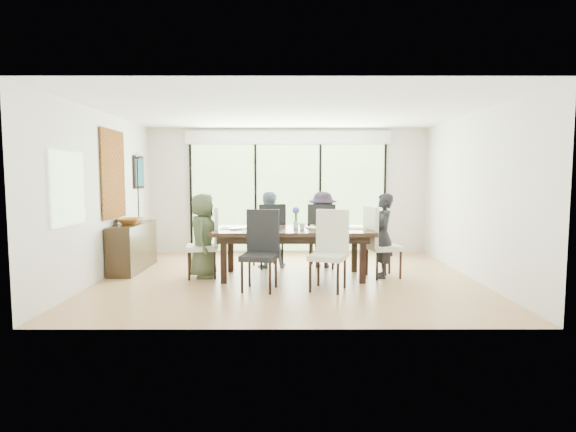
{
  "coord_description": "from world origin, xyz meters",
  "views": [
    {
      "loc": [
        -0.01,
        -7.26,
        1.66
      ],
      "look_at": [
        0.0,
        0.25,
        1.0
      ],
      "focal_mm": 28.0,
      "sensor_mm": 36.0,
      "label": 1
    }
  ],
  "objects_px": {
    "cup_b": "(302,226)",
    "cup_c": "(341,225)",
    "table_top": "(293,231)",
    "person_far_left": "(268,230)",
    "vase": "(296,225)",
    "chair_near_left": "(259,250)",
    "cup_a": "(251,225)",
    "chair_right_end": "(384,242)",
    "chair_far_left": "(268,235)",
    "person_right_end": "(383,236)",
    "chair_far_right": "(322,235)",
    "chair_near_right": "(328,250)",
    "person_far_right": "(322,230)",
    "bowl": "(130,221)",
    "person_left_end": "(203,236)",
    "sideboard": "(133,247)",
    "laptop": "(241,229)",
    "chair_left_end": "(202,242)"
  },
  "relations": [
    {
      "from": "chair_right_end",
      "to": "cup_c",
      "type": "xyz_separation_m",
      "value": [
        -0.7,
        0.1,
        0.27
      ]
    },
    {
      "from": "person_left_end",
      "to": "cup_b",
      "type": "distance_m",
      "value": 1.64
    },
    {
      "from": "cup_b",
      "to": "person_right_end",
      "type": "bearing_deg",
      "value": 4.3
    },
    {
      "from": "person_left_end",
      "to": "person_right_end",
      "type": "distance_m",
      "value": 2.96
    },
    {
      "from": "chair_far_right",
      "to": "table_top",
      "type": "bearing_deg",
      "value": 65.0
    },
    {
      "from": "chair_right_end",
      "to": "cup_b",
      "type": "relative_size",
      "value": 11.0
    },
    {
      "from": "vase",
      "to": "cup_c",
      "type": "xyz_separation_m",
      "value": [
        0.75,
        0.05,
        -0.01
      ]
    },
    {
      "from": "table_top",
      "to": "chair_near_left",
      "type": "relative_size",
      "value": 2.18
    },
    {
      "from": "sideboard",
      "to": "bowl",
      "type": "bearing_deg",
      "value": -90.0
    },
    {
      "from": "cup_c",
      "to": "cup_b",
      "type": "bearing_deg",
      "value": -162.9
    },
    {
      "from": "cup_a",
      "to": "bowl",
      "type": "bearing_deg",
      "value": 171.03
    },
    {
      "from": "cup_c",
      "to": "chair_near_right",
      "type": "bearing_deg",
      "value": -107.19
    },
    {
      "from": "vase",
      "to": "bowl",
      "type": "xyz_separation_m",
      "value": [
        -2.89,
        0.44,
        0.01
      ]
    },
    {
      "from": "chair_near_right",
      "to": "person_far_right",
      "type": "distance_m",
      "value": 1.7
    },
    {
      "from": "chair_near_right",
      "to": "vase",
      "type": "bearing_deg",
      "value": 136.95
    },
    {
      "from": "chair_left_end",
      "to": "person_right_end",
      "type": "relative_size",
      "value": 0.85
    },
    {
      "from": "chair_far_left",
      "to": "person_far_left",
      "type": "relative_size",
      "value": 0.85
    },
    {
      "from": "chair_left_end",
      "to": "chair_near_right",
      "type": "bearing_deg",
      "value": 57.15
    },
    {
      "from": "table_top",
      "to": "cup_c",
      "type": "relative_size",
      "value": 19.35
    },
    {
      "from": "person_left_end",
      "to": "cup_c",
      "type": "bearing_deg",
      "value": -89.02
    },
    {
      "from": "chair_near_right",
      "to": "person_right_end",
      "type": "height_order",
      "value": "person_right_end"
    },
    {
      "from": "table_top",
      "to": "chair_far_right",
      "type": "bearing_deg",
      "value": 57.09
    },
    {
      "from": "person_far_right",
      "to": "bowl",
      "type": "distance_m",
      "value": 3.41
    },
    {
      "from": "table_top",
      "to": "chair_near_right",
      "type": "relative_size",
      "value": 2.18
    },
    {
      "from": "chair_far_left",
      "to": "person_right_end",
      "type": "bearing_deg",
      "value": 133.01
    },
    {
      "from": "laptop",
      "to": "vase",
      "type": "bearing_deg",
      "value": -34.86
    },
    {
      "from": "chair_right_end",
      "to": "cup_b",
      "type": "xyz_separation_m",
      "value": [
        -1.35,
        -0.1,
        0.26
      ]
    },
    {
      "from": "cup_b",
      "to": "cup_a",
      "type": "bearing_deg",
      "value": 163.61
    },
    {
      "from": "chair_right_end",
      "to": "cup_a",
      "type": "relative_size",
      "value": 8.87
    },
    {
      "from": "person_right_end",
      "to": "sideboard",
      "type": "bearing_deg",
      "value": -85.2
    },
    {
      "from": "chair_near_left",
      "to": "cup_a",
      "type": "xyz_separation_m",
      "value": [
        -0.2,
        1.02,
        0.27
      ]
    },
    {
      "from": "person_far_left",
      "to": "cup_c",
      "type": "height_order",
      "value": "person_far_left"
    },
    {
      "from": "cup_a",
      "to": "person_right_end",
      "type": "bearing_deg",
      "value": -3.94
    },
    {
      "from": "chair_right_end",
      "to": "chair_far_right",
      "type": "distance_m",
      "value": 1.27
    },
    {
      "from": "vase",
      "to": "cup_b",
      "type": "bearing_deg",
      "value": -56.31
    },
    {
      "from": "table_top",
      "to": "cup_b",
      "type": "distance_m",
      "value": 0.2
    },
    {
      "from": "chair_near_left",
      "to": "vase",
      "type": "bearing_deg",
      "value": 69.36
    },
    {
      "from": "person_far_right",
      "to": "chair_left_end",
      "type": "bearing_deg",
      "value": 35.66
    },
    {
      "from": "cup_b",
      "to": "cup_c",
      "type": "height_order",
      "value": "cup_c"
    },
    {
      "from": "cup_b",
      "to": "chair_near_right",
      "type": "bearing_deg",
      "value": -65.56
    },
    {
      "from": "table_top",
      "to": "person_far_left",
      "type": "bearing_deg",
      "value": 118.47
    },
    {
      "from": "chair_left_end",
      "to": "vase",
      "type": "height_order",
      "value": "chair_left_end"
    },
    {
      "from": "sideboard",
      "to": "chair_far_left",
      "type": "bearing_deg",
      "value": 6.25
    },
    {
      "from": "person_left_end",
      "to": "sideboard",
      "type": "distance_m",
      "value": 1.51
    },
    {
      "from": "chair_far_right",
      "to": "bowl",
      "type": "distance_m",
      "value": 3.42
    },
    {
      "from": "chair_far_left",
      "to": "laptop",
      "type": "relative_size",
      "value": 3.33
    },
    {
      "from": "person_left_end",
      "to": "cup_a",
      "type": "bearing_deg",
      "value": -80.65
    },
    {
      "from": "vase",
      "to": "chair_right_end",
      "type": "bearing_deg",
      "value": -1.97
    },
    {
      "from": "chair_far_left",
      "to": "vase",
      "type": "relative_size",
      "value": 9.17
    },
    {
      "from": "chair_right_end",
      "to": "person_far_right",
      "type": "distance_m",
      "value": 1.27
    }
  ]
}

